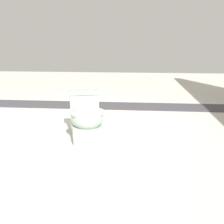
# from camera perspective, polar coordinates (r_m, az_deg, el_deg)

# --- Properties ---
(ground_plane) EXTENTS (14.00, 14.00, 0.00)m
(ground_plane) POSITION_cam_1_polar(r_m,az_deg,el_deg) (3.34, -8.74, -3.91)
(ground_plane) COLOR beige
(gravel_strip) EXTENTS (0.56, 8.00, 0.01)m
(gravel_strip) POSITION_cam_1_polar(r_m,az_deg,el_deg) (4.57, 1.51, 1.34)
(gravel_strip) COLOR #423F44
(gravel_strip) RESTS_ON ground
(toilet) EXTENTS (0.71, 0.54, 0.52)m
(toilet) POSITION_cam_1_polar(r_m,az_deg,el_deg) (3.04, -5.63, -1.33)
(toilet) COLOR #B2C6B7
(toilet) RESTS_ON ground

